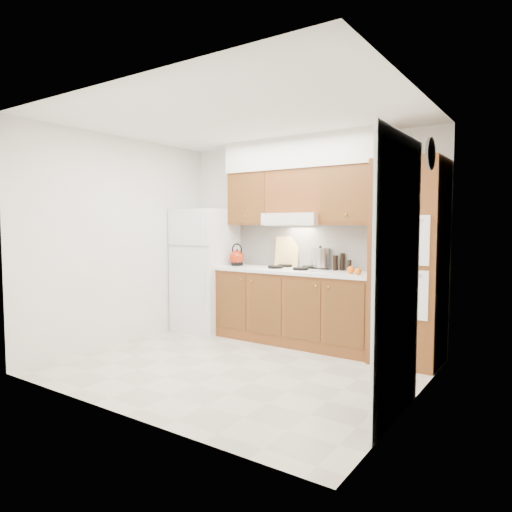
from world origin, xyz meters
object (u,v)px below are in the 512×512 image
at_px(fridge, 206,270).
at_px(stock_pot, 320,258).
at_px(kettle, 237,258).
at_px(oven_cabinet, 409,262).

distance_m(fridge, stock_pot, 1.71).
bearing_deg(kettle, oven_cabinet, -0.04).
relative_size(kettle, stock_pot, 0.87).
bearing_deg(fridge, oven_cabinet, 0.70).
bearing_deg(stock_pot, fridge, -171.67).
relative_size(fridge, stock_pot, 7.40).
height_order(kettle, stock_pot, stock_pot).
relative_size(oven_cabinet, stock_pot, 9.46).
bearing_deg(oven_cabinet, kettle, 179.41).
distance_m(oven_cabinet, stock_pot, 1.18).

